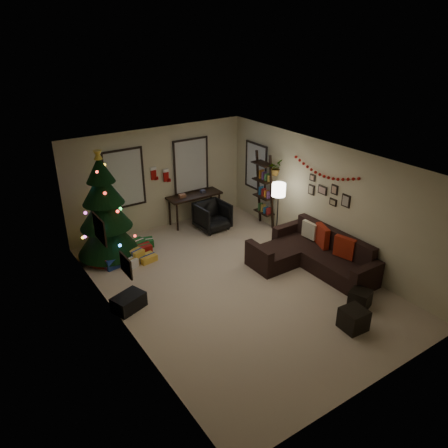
{
  "coord_description": "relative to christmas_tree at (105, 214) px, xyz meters",
  "views": [
    {
      "loc": [
        -4.63,
        -6.44,
        5.1
      ],
      "look_at": [
        0.1,
        0.6,
        1.15
      ],
      "focal_mm": 35.15,
      "sensor_mm": 36.0,
      "label": 1
    }
  ],
  "objects": [
    {
      "name": "floor",
      "position": [
        1.79,
        -2.63,
        -1.11
      ],
      "size": [
        7.0,
        7.0,
        0.0
      ],
      "primitive_type": "plane",
      "color": "#BDA88F",
      "rests_on": "ground"
    },
    {
      "name": "ceiling",
      "position": [
        1.79,
        -2.63,
        1.59
      ],
      "size": [
        7.0,
        7.0,
        0.0
      ],
      "primitive_type": "plane",
      "rotation": [
        3.14,
        0.0,
        0.0
      ],
      "color": "white",
      "rests_on": "floor"
    },
    {
      "name": "wall_back",
      "position": [
        1.79,
        0.87,
        0.24
      ],
      "size": [
        5.0,
        0.0,
        5.0
      ],
      "primitive_type": "plane",
      "rotation": [
        1.57,
        0.0,
        0.0
      ],
      "color": "beige",
      "rests_on": "floor"
    },
    {
      "name": "wall_front",
      "position": [
        1.79,
        -6.13,
        0.24
      ],
      "size": [
        5.0,
        0.0,
        5.0
      ],
      "primitive_type": "plane",
      "rotation": [
        -1.57,
        0.0,
        0.0
      ],
      "color": "beige",
      "rests_on": "floor"
    },
    {
      "name": "wall_left",
      "position": [
        -0.71,
        -2.63,
        0.24
      ],
      "size": [
        0.0,
        7.0,
        7.0
      ],
      "primitive_type": "plane",
      "rotation": [
        1.57,
        0.0,
        1.57
      ],
      "color": "beige",
      "rests_on": "floor"
    },
    {
      "name": "wall_right",
      "position": [
        4.29,
        -2.63,
        0.24
      ],
      "size": [
        0.0,
        7.0,
        7.0
      ],
      "primitive_type": "plane",
      "rotation": [
        1.57,
        0.0,
        -1.57
      ],
      "color": "beige",
      "rests_on": "floor"
    },
    {
      "name": "window_back_left",
      "position": [
        0.84,
        0.84,
        0.44
      ],
      "size": [
        1.05,
        0.06,
        1.5
      ],
      "color": "#728CB2",
      "rests_on": "wall_back"
    },
    {
      "name": "window_back_right",
      "position": [
        2.74,
        0.84,
        0.44
      ],
      "size": [
        1.05,
        0.06,
        1.5
      ],
      "color": "#728CB2",
      "rests_on": "wall_back"
    },
    {
      "name": "window_right_wall",
      "position": [
        4.26,
        -0.08,
        0.39
      ],
      "size": [
        0.06,
        0.9,
        1.3
      ],
      "color": "#728CB2",
      "rests_on": "wall_right"
    },
    {
      "name": "christmas_tree",
      "position": [
        0.0,
        0.0,
        0.0
      ],
      "size": [
        1.44,
        1.44,
        2.68
      ],
      "rotation": [
        0.0,
        0.0,
        0.4
      ],
      "color": "black",
      "rests_on": "floor"
    },
    {
      "name": "presents",
      "position": [
        0.44,
        -0.33,
        -0.99
      ],
      "size": [
        1.5,
        1.01,
        0.3
      ],
      "rotation": [
        0.0,
        0.0,
        0.1
      ],
      "color": "maroon",
      "rests_on": "floor"
    },
    {
      "name": "sofa",
      "position": [
        3.65,
        -2.99,
        -0.83
      ],
      "size": [
        1.79,
        2.61,
        0.85
      ],
      "color": "black",
      "rests_on": "floor"
    },
    {
      "name": "pillow_red_a",
      "position": [
        4.0,
        -3.57,
        -0.47
      ],
      "size": [
        0.23,
        0.49,
        0.47
      ],
      "primitive_type": "cube",
      "rotation": [
        0.0,
        0.0,
        0.24
      ],
      "color": "maroon",
      "rests_on": "sofa"
    },
    {
      "name": "pillow_red_b",
      "position": [
        4.0,
        -2.91,
        -0.47
      ],
      "size": [
        0.29,
        0.51,
        0.49
      ],
      "primitive_type": "cube",
      "rotation": [
        0.0,
        0.0,
        -0.36
      ],
      "color": "maroon",
      "rests_on": "sofa"
    },
    {
      "name": "pillow_cream",
      "position": [
        4.0,
        -2.5,
        -0.48
      ],
      "size": [
        0.14,
        0.4,
        0.4
      ],
      "primitive_type": "cube",
      "rotation": [
        0.0,
        0.0,
        0.07
      ],
      "color": "beige",
      "rests_on": "sofa"
    },
    {
      "name": "ottoman_near",
      "position": [
        2.7,
        -5.03,
        -0.91
      ],
      "size": [
        0.45,
        0.45,
        0.41
      ],
      "primitive_type": "cube",
      "rotation": [
        0.0,
        0.0,
        -0.07
      ],
      "color": "black",
      "rests_on": "floor"
    },
    {
      "name": "ottoman_far",
      "position": [
        3.34,
        -4.64,
        -0.93
      ],
      "size": [
        0.47,
        0.47,
        0.35
      ],
      "primitive_type": "cube",
      "rotation": [
        0.0,
        0.0,
        0.33
      ],
      "color": "black",
      "rests_on": "floor"
    },
    {
      "name": "desk",
      "position": [
        2.68,
        0.59,
        -0.39
      ],
      "size": [
        1.51,
        0.54,
        0.81
      ],
      "color": "black",
      "rests_on": "floor"
    },
    {
      "name": "desk_chair",
      "position": [
        2.84,
        -0.06,
        -0.73
      ],
      "size": [
        0.76,
        0.72,
        0.75
      ],
      "primitive_type": "imported",
      "rotation": [
        0.0,
        0.0,
        0.05
      ],
      "color": "black",
      "rests_on": "floor"
    },
    {
      "name": "bookshelf",
      "position": [
        4.09,
        -0.66,
        -0.11
      ],
      "size": [
        0.3,
        0.6,
        2.07
      ],
      "color": "black",
      "rests_on": "floor"
    },
    {
      "name": "potted_plant",
      "position": [
        4.09,
        -1.05,
        0.7
      ],
      "size": [
        0.58,
        0.56,
        0.49
      ],
      "primitive_type": "imported",
      "rotation": [
        0.0,
        0.0,
        0.55
      ],
      "color": "#4C4C4C",
      "rests_on": "bookshelf"
    },
    {
      "name": "floor_lamp",
      "position": [
        3.74,
        -1.63,
        0.21
      ],
      "size": [
        0.33,
        0.33,
        1.58
      ],
      "rotation": [
        0.0,
        0.0,
        0.09
      ],
      "color": "black",
      "rests_on": "floor"
    },
    {
      "name": "art_map",
      "position": [
        -0.69,
        -1.75,
        0.5
      ],
      "size": [
        0.04,
        0.6,
        0.5
      ],
      "color": "black",
      "rests_on": "wall_left"
    },
    {
      "name": "art_abstract",
      "position": [
        -0.69,
        -2.96,
        0.31
      ],
      "size": [
        0.04,
        0.45,
        0.35
      ],
      "color": "black",
      "rests_on": "wall_left"
    },
    {
      "name": "gallery",
      "position": [
        4.27,
        -2.7,
        0.46
      ],
      "size": [
        0.03,
        1.25,
        0.54
      ],
      "color": "black",
      "rests_on": "wall_right"
    },
    {
      "name": "garland",
      "position": [
        4.24,
        -2.56,
        0.93
      ],
      "size": [
        0.08,
        1.9,
        0.3
      ],
      "primitive_type": null,
      "color": "#A5140C",
      "rests_on": "wall_right"
    },
    {
      "name": "stocking_left",
      "position": [
        1.65,
        0.85,
        0.43
      ],
      "size": [
        0.2,
        0.05,
        0.36
      ],
      "color": "#990F0C",
      "rests_on": "wall_back"
    },
    {
      "name": "stocking_right",
      "position": [
        1.98,
        0.8,
        0.33
      ],
      "size": [
        0.2,
        0.05,
        0.36
      ],
      "color": "#990F0C",
      "rests_on": "wall_back"
    },
    {
      "name": "storage_bin",
      "position": [
        -0.44,
        -2.19,
        -0.96
      ],
      "size": [
        0.71,
        0.59,
        0.3
      ],
      "primitive_type": "cube",
      "rotation": [
        0.0,
        0.0,
        0.34
      ],
      "color": "black",
      "rests_on": "floor"
    }
  ]
}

